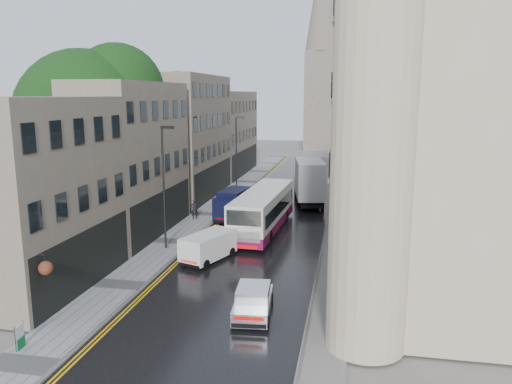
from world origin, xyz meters
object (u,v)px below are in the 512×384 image
(tree_near, at_px, (86,141))
(white_lorry, at_px, (298,185))
(navy_van, at_px, (217,207))
(estate_sign, at_px, (20,337))
(white_van, at_px, (185,251))
(lamp_post_far, at_px, (236,156))
(tree_far, at_px, (159,137))
(silver_hatchback, at_px, (233,312))
(pedestrian, at_px, (194,209))
(lamp_post_near, at_px, (164,189))
(cream_bus, at_px, (237,220))

(tree_near, distance_m, white_lorry, 18.87)
(navy_van, relative_size, estate_sign, 5.07)
(white_van, xyz_separation_m, lamp_post_far, (-1.70, 21.47, 3.16))
(tree_far, distance_m, white_van, 20.79)
(silver_hatchback, distance_m, pedestrian, 19.72)
(tree_far, distance_m, lamp_post_near, 16.82)
(white_van, xyz_separation_m, lamp_post_near, (-2.25, 2.72, 3.26))
(cream_bus, bearing_deg, tree_far, 132.86)
(tree_near, height_order, cream_bus, tree_near)
(silver_hatchback, height_order, pedestrian, pedestrian)
(white_lorry, bearing_deg, silver_hatchback, -100.19)
(estate_sign, bearing_deg, lamp_post_near, 80.97)
(white_lorry, distance_m, lamp_post_far, 8.58)
(cream_bus, height_order, silver_hatchback, cream_bus)
(cream_bus, height_order, pedestrian, cream_bus)
(white_van, xyz_separation_m, pedestrian, (-2.79, 10.72, 0.02))
(pedestrian, bearing_deg, lamp_post_near, 70.90)
(tree_near, relative_size, silver_hatchback, 3.75)
(tree_near, xyz_separation_m, cream_bus, (10.97, 0.24, -5.37))
(tree_near, relative_size, tree_far, 1.11)
(cream_bus, relative_size, estate_sign, 11.30)
(silver_hatchback, height_order, estate_sign, silver_hatchback)
(tree_far, height_order, silver_hatchback, tree_far)
(white_lorry, relative_size, white_van, 2.04)
(cream_bus, xyz_separation_m, white_van, (-2.01, -5.38, -0.66))
(tree_near, xyz_separation_m, estate_sign, (5.80, -16.35, -6.32))
(white_van, bearing_deg, silver_hatchback, -37.12)
(cream_bus, xyz_separation_m, pedestrian, (-4.80, 5.34, -0.64))
(tree_far, bearing_deg, lamp_post_near, -67.45)
(tree_far, bearing_deg, white_lorry, -5.95)
(white_lorry, distance_m, silver_hatchback, 24.21)
(white_lorry, bearing_deg, estate_sign, -115.98)
(white_van, height_order, lamp_post_far, lamp_post_far)
(cream_bus, bearing_deg, tree_near, -175.78)
(navy_van, height_order, estate_sign, navy_van)
(tree_far, xyz_separation_m, lamp_post_near, (6.40, -15.42, -2.06))
(lamp_post_near, distance_m, lamp_post_far, 18.76)
(tree_far, height_order, white_van, tree_far)
(lamp_post_far, bearing_deg, lamp_post_near, -100.57)
(white_lorry, distance_m, white_van, 17.52)
(tree_far, xyz_separation_m, navy_van, (7.90, -7.90, -4.90))
(lamp_post_near, bearing_deg, white_van, -40.96)
(cream_bus, relative_size, lamp_post_far, 1.44)
(tree_near, distance_m, white_van, 11.96)
(cream_bus, bearing_deg, estate_sign, -104.36)
(silver_hatchback, distance_m, white_van, 8.89)
(tree_far, distance_m, white_lorry, 14.48)
(white_van, height_order, estate_sign, white_van)
(pedestrian, bearing_deg, silver_hatchback, 89.78)
(cream_bus, height_order, navy_van, cream_bus)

